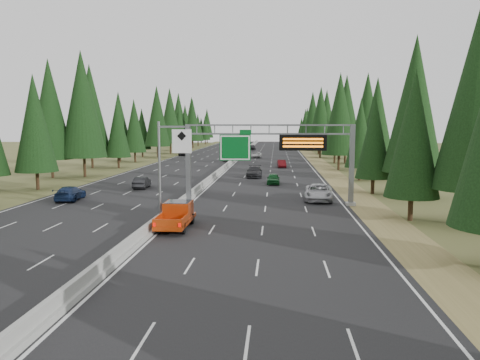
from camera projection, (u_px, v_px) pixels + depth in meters
The scene contains 19 objects.
road at pixel (230, 165), 91.01m from camera, with size 32.00×260.00×0.08m, color black.
shoulder_right at pixel (322, 166), 89.64m from camera, with size 3.60×260.00×0.06m, color olive.
shoulder_left at pixel (140, 165), 92.37m from camera, with size 3.60×260.00×0.06m, color #505728.
median_barrier at pixel (230, 163), 90.96m from camera, with size 0.70×260.00×0.85m.
sign_gantry at pixel (276, 151), 45.04m from camera, with size 16.75×0.98×7.80m.
hov_sign_pole at pixel (167, 165), 35.92m from camera, with size 2.80×0.50×8.00m.
tree_row_right at pixel (355, 117), 78.32m from camera, with size 11.62×242.72×18.33m.
tree_row_left at pixel (101, 115), 82.99m from camera, with size 11.91×242.55×19.00m.
silver_minivan at pixel (318, 192), 48.14m from camera, with size 2.78×6.03×1.68m, color #B2B2B7.
red_pickup at pixel (177, 213), 35.50m from camera, with size 2.09×5.85×1.91m.
car_ahead_green at pixel (273, 179), 61.49m from camera, with size 1.65×4.10×1.40m, color #135321.
car_ahead_dkred at pixel (282, 164), 85.36m from camera, with size 1.46×4.20×1.38m, color #500B0F.
car_ahead_dkgrey at pixel (254, 172), 69.52m from camera, with size 2.29×5.63×1.63m, color black.
car_ahead_white at pixel (256, 155), 110.92m from camera, with size 2.27×4.91×1.37m, color #BDBDBD.
car_ahead_far at pixel (252, 147), 145.90m from camera, with size 1.93×4.80×1.64m, color black.
car_onc_near at pixel (142, 182), 57.47m from camera, with size 1.47×4.23×1.39m, color black.
car_onc_blue at pixel (70, 193), 48.16m from camera, with size 2.06×5.07×1.47m, color navy.
car_onc_white at pixel (227, 158), 99.85m from camera, with size 1.59×3.95×1.34m, color silver.
car_onc_far at pixel (184, 153), 119.06m from camera, with size 2.21×4.79×1.33m, color black.
Camera 1 is at (8.97, -10.30, 7.81)m, focal length 35.00 mm.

